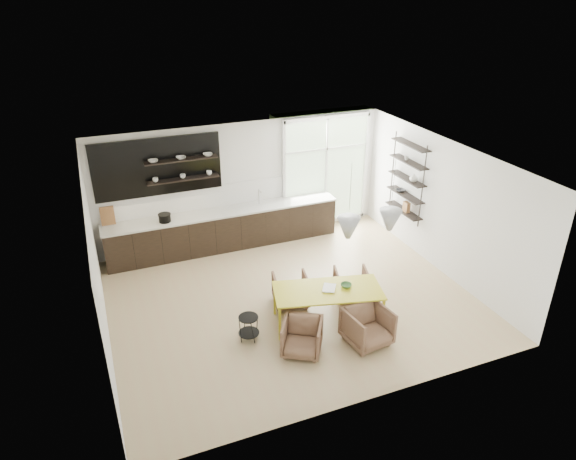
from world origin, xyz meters
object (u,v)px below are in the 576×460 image
at_px(dining_table, 328,292).
at_px(armchair_back_right, 351,284).
at_px(wire_stool, 249,325).
at_px(armchair_back_left, 291,290).
at_px(armchair_front_left, 302,337).
at_px(armchair_front_right, 367,326).

bearing_deg(dining_table, armchair_back_right, 50.24).
bearing_deg(wire_stool, dining_table, -2.91).
xyz_separation_m(armchair_back_left, wire_stool, (-1.12, -0.76, -0.00)).
bearing_deg(dining_table, armchair_back_left, 129.15).
bearing_deg(armchair_front_left, armchair_back_left, 106.83).
relative_size(armchair_back_left, wire_stool, 1.43).
xyz_separation_m(armchair_front_left, armchair_front_right, (1.17, -0.19, 0.03)).
relative_size(armchair_back_right, wire_stool, 1.40).
xyz_separation_m(armchair_front_right, wire_stool, (-1.91, 0.87, -0.04)).
relative_size(dining_table, armchair_front_left, 3.14).
xyz_separation_m(dining_table, armchair_front_right, (0.40, -0.79, -0.33)).
bearing_deg(dining_table, armchair_front_right, -49.18).
bearing_deg(armchair_back_right, dining_table, 53.15).
distance_m(dining_table, armchair_front_left, 1.04).
bearing_deg(armchair_back_right, armchair_front_right, 89.93).
xyz_separation_m(dining_table, wire_stool, (-1.51, 0.08, -0.36)).
height_order(armchair_back_left, armchair_back_right, armchair_back_left).
relative_size(dining_table, armchair_back_left, 3.13).
relative_size(armchair_front_right, wire_stool, 1.58).
bearing_deg(armchair_back_right, wire_stool, 29.72).
bearing_deg(wire_stool, armchair_front_left, -42.45).
distance_m(armchair_back_left, wire_stool, 1.35).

